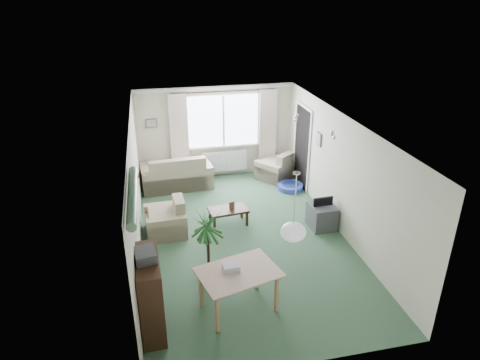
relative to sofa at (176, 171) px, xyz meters
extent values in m
plane|color=#2D4B34|center=(1.10, -2.75, -0.43)|extent=(6.50, 6.50, 0.00)
cube|color=white|center=(1.30, 0.48, 1.07)|extent=(1.80, 0.03, 1.30)
cube|color=black|center=(1.30, 0.40, 1.84)|extent=(2.60, 0.03, 0.03)
cube|color=beige|center=(0.15, 0.38, 0.84)|extent=(0.45, 0.08, 2.00)
cube|color=beige|center=(2.45, 0.38, 0.84)|extent=(0.45, 0.08, 2.00)
cube|color=white|center=(1.30, 0.44, -0.03)|extent=(1.20, 0.10, 0.55)
cube|color=black|center=(3.08, -0.55, 0.57)|extent=(0.03, 0.95, 2.00)
sphere|color=white|center=(1.30, -5.05, 1.05)|extent=(0.36, 0.36, 0.36)
cylinder|color=#196626|center=(-0.82, -5.05, 1.85)|extent=(1.60, 1.60, 0.12)
sphere|color=silver|center=(2.40, -1.85, 1.79)|extent=(0.20, 0.20, 0.20)
sphere|color=silver|center=(2.70, -3.05, 1.79)|extent=(0.20, 0.20, 0.20)
cube|color=brown|center=(-0.50, 0.48, 1.12)|extent=(0.28, 0.03, 0.22)
cube|color=brown|center=(3.08, -1.55, 1.12)|extent=(0.03, 0.24, 0.30)
cube|color=beige|center=(0.00, 0.00, 0.00)|extent=(1.78, 1.03, 0.86)
cube|color=beige|center=(2.58, -0.02, -0.06)|extent=(1.13, 1.12, 0.74)
cube|color=#C4AC94|center=(-0.40, -2.20, -0.06)|extent=(0.83, 0.87, 0.74)
cube|color=black|center=(0.92, -2.14, -0.25)|extent=(0.85, 0.53, 0.36)
cube|color=brown|center=(0.99, -2.14, 0.01)|extent=(0.12, 0.05, 0.16)
cube|color=black|center=(-0.74, -4.86, 0.17)|extent=(0.36, 0.99, 1.20)
cube|color=#353439|center=(-0.75, -4.88, 0.84)|extent=(0.33, 0.39, 0.14)
cylinder|color=#276522|center=(0.24, -3.93, 0.23)|extent=(0.67, 0.67, 1.32)
cube|color=tan|center=(0.58, -4.75, -0.09)|extent=(1.24, 0.98, 0.68)
cube|color=#B8B7C2|center=(0.48, -4.70, 0.31)|extent=(0.25, 0.18, 0.12)
cube|color=#403F45|center=(2.80, -2.67, -0.18)|extent=(0.53, 0.58, 0.50)
cylinder|color=navy|center=(2.75, -0.77, -0.37)|extent=(0.76, 0.76, 0.13)
camera|label=1|loc=(-0.52, -9.93, 4.18)|focal=32.00mm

